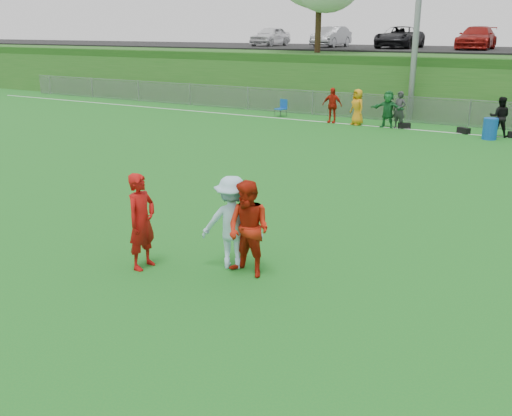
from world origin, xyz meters
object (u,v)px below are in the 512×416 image
Objects in this scene: recycling_bin at (490,129)px; player_blue at (232,223)px; player_red_left at (142,221)px; player_red_center at (249,229)px.

player_blue is at bearing -97.96° from recycling_bin.
player_blue is (1.49, 0.87, -0.03)m from player_red_left.
recycling_bin is (2.32, 16.58, -0.47)m from player_blue.
player_red_center is at bearing 131.07° from player_blue.
player_red_left is at bearing 2.24° from player_blue.
recycling_bin is at bearing 91.99° from player_red_center.
player_red_center is at bearing -96.31° from recycling_bin.
recycling_bin is at bearing -12.30° from player_red_left.
recycling_bin is (3.81, 17.45, -0.50)m from player_red_left.
player_blue is (-0.47, 0.18, -0.00)m from player_red_center.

